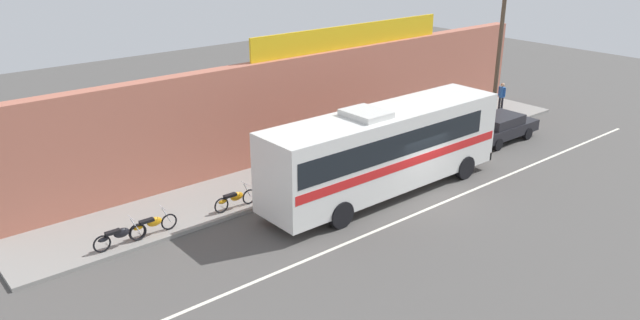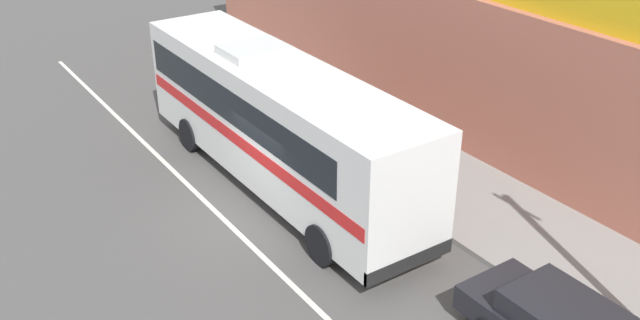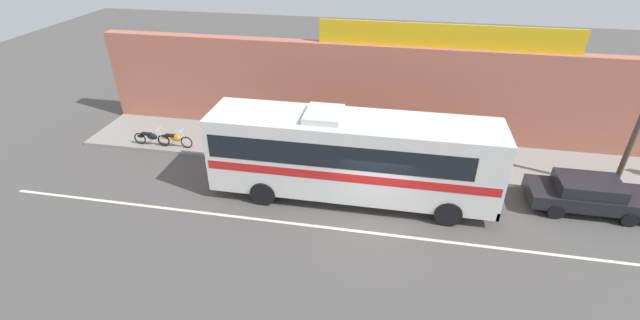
{
  "view_description": "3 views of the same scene",
  "coord_description": "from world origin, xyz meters",
  "px_view_note": "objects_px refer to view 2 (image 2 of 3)",
  "views": [
    {
      "loc": [
        -17.91,
        -14.69,
        10.43
      ],
      "look_at": [
        -3.6,
        2.48,
        1.78
      ],
      "focal_mm": 34.2,
      "sensor_mm": 36.0,
      "label": 1
    },
    {
      "loc": [
        14.25,
        -7.57,
        9.97
      ],
      "look_at": [
        0.77,
        1.56,
        1.5
      ],
      "focal_mm": 39.95,
      "sensor_mm": 36.0,
      "label": 2
    },
    {
      "loc": [
        0.44,
        -13.45,
        10.48
      ],
      "look_at": [
        -2.27,
        1.03,
        1.85
      ],
      "focal_mm": 24.26,
      "sensor_mm": 36.0,
      "label": 3
    }
  ],
  "objects_px": {
    "pedestrian_far_left": "(366,103)",
    "motorcycle_black": "(213,60)",
    "motorcycle_red": "(198,52)",
    "intercity_bus": "(276,116)",
    "motorcycle_green": "(255,86)"
  },
  "relations": [
    {
      "from": "motorcycle_green",
      "to": "motorcycle_red",
      "type": "bearing_deg",
      "value": -179.68
    },
    {
      "from": "intercity_bus",
      "to": "pedestrian_far_left",
      "type": "distance_m",
      "value": 4.37
    },
    {
      "from": "motorcycle_green",
      "to": "pedestrian_far_left",
      "type": "relative_size",
      "value": 1.18
    },
    {
      "from": "motorcycle_black",
      "to": "pedestrian_far_left",
      "type": "relative_size",
      "value": 1.15
    },
    {
      "from": "motorcycle_black",
      "to": "motorcycle_green",
      "type": "relative_size",
      "value": 0.98
    },
    {
      "from": "motorcycle_red",
      "to": "intercity_bus",
      "type": "bearing_deg",
      "value": -13.23
    },
    {
      "from": "intercity_bus",
      "to": "motorcycle_red",
      "type": "height_order",
      "value": "intercity_bus"
    },
    {
      "from": "intercity_bus",
      "to": "motorcycle_green",
      "type": "xyz_separation_m",
      "value": [
        -5.61,
        2.44,
        -1.5
      ]
    },
    {
      "from": "pedestrian_far_left",
      "to": "motorcycle_black",
      "type": "bearing_deg",
      "value": -168.39
    },
    {
      "from": "intercity_bus",
      "to": "motorcycle_green",
      "type": "distance_m",
      "value": 6.3
    },
    {
      "from": "intercity_bus",
      "to": "pedestrian_far_left",
      "type": "xyz_separation_m",
      "value": [
        -1.25,
        4.06,
        -1.01
      ]
    },
    {
      "from": "motorcycle_black",
      "to": "pedestrian_far_left",
      "type": "xyz_separation_m",
      "value": [
        7.77,
        1.6,
        0.49
      ]
    },
    {
      "from": "motorcycle_black",
      "to": "motorcycle_green",
      "type": "xyz_separation_m",
      "value": [
        3.41,
        -0.03,
        0.0
      ]
    },
    {
      "from": "motorcycle_red",
      "to": "pedestrian_far_left",
      "type": "distance_m",
      "value": 9.17
    },
    {
      "from": "pedestrian_far_left",
      "to": "motorcycle_green",
      "type": "bearing_deg",
      "value": -159.56
    }
  ]
}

